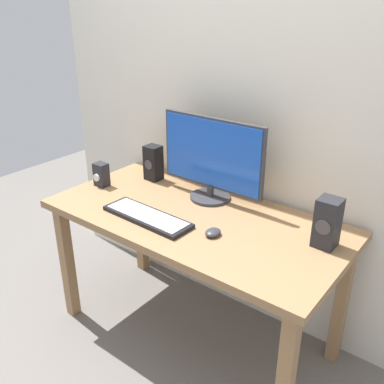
% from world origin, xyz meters
% --- Properties ---
extents(ground_plane, '(6.00, 6.00, 0.00)m').
position_xyz_m(ground_plane, '(0.00, 0.00, 0.00)').
color(ground_plane, slate).
extents(wall_back, '(2.60, 0.04, 3.00)m').
position_xyz_m(wall_back, '(0.00, 0.41, 1.50)').
color(wall_back, silver).
rests_on(wall_back, ground_plane).
extents(desk, '(1.49, 0.73, 0.75)m').
position_xyz_m(desk, '(0.00, 0.00, 0.66)').
color(desk, '#936D47').
rests_on(desk, ground_plane).
extents(monitor, '(0.60, 0.21, 0.43)m').
position_xyz_m(monitor, '(-0.05, 0.21, 0.97)').
color(monitor, '#333338').
rests_on(monitor, desk).
extents(keyboard_primary, '(0.48, 0.17, 0.02)m').
position_xyz_m(keyboard_primary, '(-0.16, -0.17, 0.76)').
color(keyboard_primary, black).
rests_on(keyboard_primary, desk).
extents(mouse, '(0.07, 0.08, 0.03)m').
position_xyz_m(mouse, '(0.18, -0.11, 0.76)').
color(mouse, '#333338').
rests_on(mouse, desk).
extents(speaker_right, '(0.09, 0.10, 0.22)m').
position_xyz_m(speaker_right, '(0.61, 0.12, 0.86)').
color(speaker_right, '#232328').
rests_on(speaker_right, desk).
extents(speaker_left, '(0.09, 0.08, 0.20)m').
position_xyz_m(speaker_left, '(-0.47, 0.22, 0.85)').
color(speaker_left, black).
rests_on(speaker_left, desk).
extents(audio_controller, '(0.08, 0.07, 0.13)m').
position_xyz_m(audio_controller, '(-0.63, -0.03, 0.81)').
color(audio_controller, '#232328').
rests_on(audio_controller, desk).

